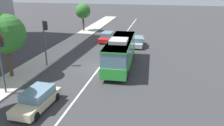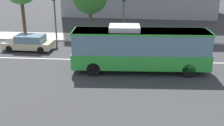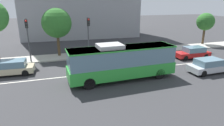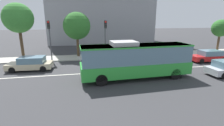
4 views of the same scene
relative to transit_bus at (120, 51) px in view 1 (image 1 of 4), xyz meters
name	(u,v)px [view 1 (image 1 of 4)]	position (x,y,z in m)	size (l,w,h in m)	color
ground_plane	(99,68)	(-0.94, 2.19, -1.81)	(160.00, 160.00, 0.00)	#333335
sidewalk_kerb	(39,63)	(-0.94, 9.45, -1.74)	(80.00, 3.19, 0.14)	#B2ADA3
lane_centre_line	(99,68)	(-0.94, 2.19, -1.80)	(76.00, 0.16, 0.01)	silver
transit_bus	(120,51)	(0.00, 0.00, 0.00)	(10.09, 2.88, 3.46)	green
sedan_beige	(37,99)	(-10.17, 4.50, -1.09)	(4.58, 2.02, 1.46)	#C6B793
sedan_red	(107,37)	(11.32, 4.14, -1.09)	(4.55, 1.93, 1.46)	#B21919
sedan_silver	(137,42)	(9.26, -0.94, -1.09)	(4.54, 1.89, 1.46)	#B7BABF
traffic_light_near_corner	(1,54)	(-8.61, 8.20, 1.75)	(0.34, 0.62, 5.20)	#47474C
traffic_light_mid_block	(45,35)	(-1.54, 8.01, 1.75)	(0.33, 0.62, 5.20)	#47474C
street_tree_kerbside_left	(6,34)	(-5.21, 10.11, 2.59)	(3.78, 3.78, 6.31)	#4C3823
street_tree_kerbside_centre	(83,11)	(18.64, 10.57, 2.02)	(2.87, 2.87, 5.30)	#4C3823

